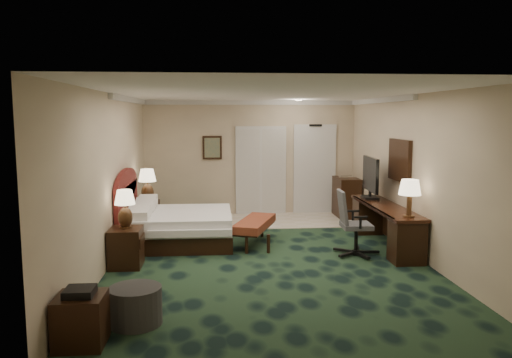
{
  "coord_description": "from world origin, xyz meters",
  "views": [
    {
      "loc": [
        -0.85,
        -8.05,
        2.33
      ],
      "look_at": [
        -0.12,
        0.6,
        1.24
      ],
      "focal_mm": 35.0,
      "sensor_mm": 36.0,
      "label": 1
    }
  ],
  "objects": [
    {
      "name": "lamp_far",
      "position": [
        -2.24,
        2.31,
        0.91
      ],
      "size": [
        0.38,
        0.38,
        0.68
      ],
      "primitive_type": null,
      "rotation": [
        0.0,
        0.0,
        -0.04
      ],
      "color": "black",
      "rests_on": "nightstand_far"
    },
    {
      "name": "wall_art",
      "position": [
        -0.9,
        3.71,
        1.6
      ],
      "size": [
        0.45,
        0.06,
        0.55
      ],
      "primitive_type": "cube",
      "color": "#4F6A5E",
      "rests_on": "wall_back"
    },
    {
      "name": "wall_left",
      "position": [
        -2.5,
        0.0,
        1.35
      ],
      "size": [
        0.0,
        7.5,
        2.7
      ],
      "primitive_type": "cube",
      "color": "tan",
      "rests_on": "ground"
    },
    {
      "name": "wall_back",
      "position": [
        0.0,
        3.75,
        1.35
      ],
      "size": [
        5.0,
        0.0,
        2.7
      ],
      "primitive_type": "cube",
      "color": "tan",
      "rests_on": "ground"
    },
    {
      "name": "closet_doors",
      "position": [
        0.25,
        3.71,
        1.05
      ],
      "size": [
        1.2,
        0.06,
        2.1
      ],
      "primitive_type": "cube",
      "color": "#BDBDBD",
      "rests_on": "ground"
    },
    {
      "name": "wall_right",
      "position": [
        2.5,
        0.0,
        1.35
      ],
      "size": [
        0.0,
        7.5,
        2.7
      ],
      "primitive_type": "cube",
      "color": "tan",
      "rests_on": "ground"
    },
    {
      "name": "nightstand_near",
      "position": [
        -2.24,
        -0.35,
        0.3
      ],
      "size": [
        0.49,
        0.56,
        0.61
      ],
      "primitive_type": "cube",
      "color": "black",
      "rests_on": "ground"
    },
    {
      "name": "entry_door",
      "position": [
        1.55,
        3.72,
        1.05
      ],
      "size": [
        1.02,
        0.06,
        2.18
      ],
      "primitive_type": "cube",
      "color": "silver",
      "rests_on": "ground"
    },
    {
      "name": "bed_bench",
      "position": [
        -0.13,
        0.83,
        0.23
      ],
      "size": [
        0.91,
        1.45,
        0.46
      ],
      "primitive_type": "cube",
      "rotation": [
        0.0,
        0.0,
        -0.35
      ],
      "color": "brown",
      "rests_on": "ground"
    },
    {
      "name": "minibar",
      "position": [
        2.21,
        3.2,
        0.46
      ],
      "size": [
        0.48,
        0.87,
        0.92
      ],
      "primitive_type": "cube",
      "color": "black",
      "rests_on": "ground"
    },
    {
      "name": "side_table",
      "position": [
        -2.23,
        -3.05,
        0.26
      ],
      "size": [
        0.49,
        0.49,
        0.52
      ],
      "primitive_type": "cube",
      "color": "black",
      "rests_on": "ground"
    },
    {
      "name": "wall_front",
      "position": [
        0.0,
        -3.75,
        1.35
      ],
      "size": [
        5.0,
        0.0,
        2.7
      ],
      "primitive_type": "cube",
      "color": "tan",
      "rests_on": "ground"
    },
    {
      "name": "headboard",
      "position": [
        -2.44,
        1.0,
        0.7
      ],
      "size": [
        0.12,
        2.0,
        1.4
      ],
      "primitive_type": null,
      "color": "#48140A",
      "rests_on": "ground"
    },
    {
      "name": "tile_patch",
      "position": [
        0.9,
        2.9,
        0.01
      ],
      "size": [
        3.2,
        1.7,
        0.01
      ],
      "primitive_type": "cube",
      "color": "beige",
      "rests_on": "ground"
    },
    {
      "name": "desk",
      "position": [
        2.2,
        0.53,
        0.37
      ],
      "size": [
        0.55,
        2.57,
        0.74
      ],
      "primitive_type": "cube",
      "color": "black",
      "rests_on": "ground"
    },
    {
      "name": "desk_chair",
      "position": [
        1.52,
        0.01,
        0.55
      ],
      "size": [
        0.66,
        0.63,
        1.11
      ],
      "primitive_type": null,
      "rotation": [
        0.0,
        0.0,
        -0.04
      ],
      "color": "#3F4048",
      "rests_on": "ground"
    },
    {
      "name": "desk_lamp",
      "position": [
        2.22,
        -0.5,
        1.05
      ],
      "size": [
        0.41,
        0.41,
        0.61
      ],
      "primitive_type": null,
      "rotation": [
        0.0,
        0.0,
        0.17
      ],
      "color": "black",
      "rests_on": "desk"
    },
    {
      "name": "bed",
      "position": [
        -1.48,
        1.03,
        0.29
      ],
      "size": [
        1.85,
        1.71,
        0.59
      ],
      "primitive_type": "cube",
      "color": "white",
      "rests_on": "ground"
    },
    {
      "name": "ottoman",
      "position": [
        -1.75,
        -2.56,
        0.21
      ],
      "size": [
        0.61,
        0.61,
        0.43
      ],
      "primitive_type": "cylinder",
      "rotation": [
        0.0,
        0.0,
        0.02
      ],
      "color": "#353535",
      "rests_on": "ground"
    },
    {
      "name": "nightstand_far",
      "position": [
        -2.25,
        2.36,
        0.28
      ],
      "size": [
        0.46,
        0.52,
        0.57
      ],
      "primitive_type": "cube",
      "color": "black",
      "rests_on": "ground"
    },
    {
      "name": "lamp_near",
      "position": [
        -2.24,
        -0.32,
        0.91
      ],
      "size": [
        0.39,
        0.39,
        0.6
      ],
      "primitive_type": null,
      "rotation": [
        0.0,
        0.0,
        0.28
      ],
      "color": "black",
      "rests_on": "nightstand_near"
    },
    {
      "name": "floor",
      "position": [
        0.0,
        0.0,
        0.0
      ],
      "size": [
        5.0,
        7.5,
        0.0
      ],
      "primitive_type": "cube",
      "color": "black",
      "rests_on": "ground"
    },
    {
      "name": "ceiling",
      "position": [
        0.0,
        0.0,
        2.7
      ],
      "size": [
        5.0,
        7.5,
        0.0
      ],
      "primitive_type": "cube",
      "color": "white",
      "rests_on": "wall_back"
    },
    {
      "name": "wall_mirror",
      "position": [
        2.46,
        0.6,
        1.55
      ],
      "size": [
        0.05,
        0.95,
        0.75
      ],
      "primitive_type": "cube",
      "color": "white",
      "rests_on": "wall_right"
    },
    {
      "name": "crown_molding",
      "position": [
        0.0,
        0.0,
        2.65
      ],
      "size": [
        5.0,
        7.5,
        0.1
      ],
      "primitive_type": null,
      "color": "silver",
      "rests_on": "wall_back"
    },
    {
      "name": "tv",
      "position": [
        2.15,
        1.28,
        1.15
      ],
      "size": [
        0.16,
        1.05,
        0.81
      ],
      "primitive_type": "cube",
      "rotation": [
        0.0,
        0.0,
        -0.07
      ],
      "color": "black",
      "rests_on": "desk"
    }
  ]
}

